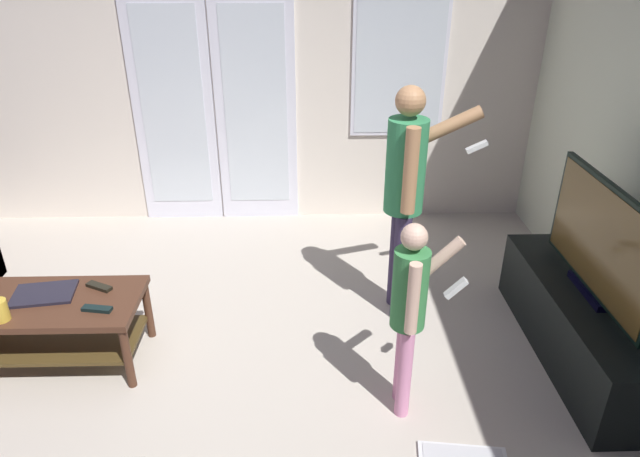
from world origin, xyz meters
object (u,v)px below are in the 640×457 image
object	(u,v)px
coffee_table	(53,317)
cup_near_edge	(0,310)
flat_screen_tv	(601,241)
person_child	(410,304)
tv_remote_black	(97,309)
dvd_remote_slim	(99,287)
person_adult	(407,185)
laptop_closed	(44,294)
tv_stand	(580,325)
loose_keyboard	(463,455)

from	to	relation	value
coffee_table	cup_near_edge	world-z (taller)	cup_near_edge
flat_screen_tv	person_child	bearing A→B (deg)	-160.39
tv_remote_black	dvd_remote_slim	bearing A→B (deg)	114.99
coffee_table	person_child	bearing A→B (deg)	-11.88
coffee_table	cup_near_edge	distance (m)	0.31
cup_near_edge	dvd_remote_slim	distance (m)	0.53
person_adult	laptop_closed	size ratio (longest dim) A/B	4.51
coffee_table	tv_remote_black	xyz separation A→B (m)	(0.32, -0.11, 0.13)
person_child	laptop_closed	world-z (taller)	person_child
tv_stand	flat_screen_tv	xyz separation A→B (m)	(-0.00, 0.00, 0.58)
cup_near_edge	coffee_table	bearing A→B (deg)	46.79
person_child	loose_keyboard	bearing A→B (deg)	-55.61
laptop_closed	loose_keyboard	bearing A→B (deg)	-28.64
person_adult	cup_near_edge	bearing A→B (deg)	-163.67
person_adult	cup_near_edge	world-z (taller)	person_adult
tv_stand	person_adult	xyz separation A→B (m)	(-1.03, 0.52, 0.72)
coffee_table	laptop_closed	bearing A→B (deg)	128.08
person_adult	cup_near_edge	distance (m)	2.46
tv_stand	loose_keyboard	distance (m)	1.20
person_child	cup_near_edge	size ratio (longest dim) A/B	9.00
dvd_remote_slim	flat_screen_tv	bearing A→B (deg)	24.42
tv_stand	tv_remote_black	size ratio (longest dim) A/B	8.94
coffee_table	tv_stand	distance (m)	3.18
tv_stand	flat_screen_tv	distance (m)	0.58
person_child	laptop_closed	size ratio (longest dim) A/B	3.24
tv_stand	tv_remote_black	xyz separation A→B (m)	(-2.86, -0.08, 0.23)
tv_remote_black	dvd_remote_slim	size ratio (longest dim) A/B	1.00
tv_remote_black	laptop_closed	bearing A→B (deg)	165.16
flat_screen_tv	tv_stand	bearing A→B (deg)	-65.19
coffee_table	loose_keyboard	size ratio (longest dim) A/B	2.31
tv_stand	person_child	distance (m)	1.29
laptop_closed	tv_remote_black	bearing A→B (deg)	-33.05
laptop_closed	cup_near_edge	xyz separation A→B (m)	(-0.13, -0.24, 0.05)
loose_keyboard	tv_remote_black	world-z (taller)	tv_remote_black
tv_remote_black	loose_keyboard	bearing A→B (deg)	-9.58
dvd_remote_slim	person_child	bearing A→B (deg)	10.02
person_child	person_adult	bearing A→B (deg)	82.88
loose_keyboard	laptop_closed	bearing A→B (deg)	159.94
coffee_table	tv_stand	xyz separation A→B (m)	(3.18, -0.03, -0.10)
coffee_table	person_adult	world-z (taller)	person_adult
person_child	cup_near_edge	world-z (taller)	person_child
laptop_closed	cup_near_edge	distance (m)	0.28
flat_screen_tv	loose_keyboard	bearing A→B (deg)	-139.11
person_child	dvd_remote_slim	world-z (taller)	person_child
laptop_closed	cup_near_edge	size ratio (longest dim) A/B	2.78
coffee_table	loose_keyboard	bearing A→B (deg)	-19.14
tv_stand	dvd_remote_slim	distance (m)	2.93
tv_stand	person_adult	world-z (taller)	person_adult
laptop_closed	flat_screen_tv	bearing A→B (deg)	-10.00
loose_keyboard	tv_remote_black	bearing A→B (deg)	160.79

